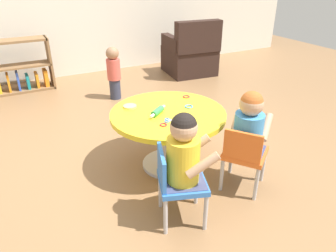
% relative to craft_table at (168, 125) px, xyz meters
% --- Properties ---
extents(ground_plane, '(10.00, 10.00, 0.00)m').
position_rel_craft_table_xyz_m(ground_plane, '(0.00, 0.00, -0.39)').
color(ground_plane, olive).
extents(craft_table, '(0.93, 0.93, 0.51)m').
position_rel_craft_table_xyz_m(craft_table, '(0.00, 0.00, 0.00)').
color(craft_table, silver).
rests_on(craft_table, ground).
extents(child_chair_left, '(0.38, 0.38, 0.54)m').
position_rel_craft_table_xyz_m(child_chair_left, '(-0.24, -0.60, -0.09)').
color(child_chair_left, '#B7B7BC').
rests_on(child_chair_left, ground).
extents(seated_child_left, '(0.41, 0.37, 0.51)m').
position_rel_craft_table_xyz_m(seated_child_left, '(-0.21, -0.61, 0.14)').
color(seated_child_left, '#3F4772').
rests_on(seated_child_left, ground).
extents(child_chair_right, '(0.42, 0.42, 0.54)m').
position_rel_craft_table_xyz_m(child_chair_right, '(0.36, -0.54, -0.09)').
color(child_chair_right, '#B7B7BC').
rests_on(child_chair_right, ground).
extents(seated_child_right, '(0.44, 0.42, 0.51)m').
position_rel_craft_table_xyz_m(seated_child_right, '(0.39, -0.51, 0.14)').
color(seated_child_right, '#3F4772').
rests_on(seated_child_right, ground).
extents(bookshelf_low, '(0.93, 0.28, 0.70)m').
position_rel_craft_table_xyz_m(bookshelf_low, '(-0.97, 2.55, -0.09)').
color(bookshelf_low, olive).
rests_on(bookshelf_low, ground).
extents(armchair_dark, '(0.77, 0.78, 0.85)m').
position_rel_craft_table_xyz_m(armchair_dark, '(1.52, 2.15, -0.08)').
color(armchair_dark, black).
rests_on(armchair_dark, ground).
extents(toddler_standing, '(0.17, 0.17, 0.67)m').
position_rel_craft_table_xyz_m(toddler_standing, '(0.11, 1.69, -0.03)').
color(toddler_standing, '#33384C').
rests_on(toddler_standing, ground).
extents(rolling_pin, '(0.20, 0.16, 0.05)m').
position_rel_craft_table_xyz_m(rolling_pin, '(-0.09, -0.00, 0.14)').
color(rolling_pin, green).
rests_on(rolling_pin, craft_table).
extents(craft_scissors, '(0.14, 0.11, 0.01)m').
position_rel_craft_table_xyz_m(craft_scissors, '(-0.06, -0.15, 0.12)').
color(craft_scissors, silver).
rests_on(craft_scissors, craft_table).
extents(playdough_blob_0, '(0.11, 0.11, 0.02)m').
position_rel_craft_table_xyz_m(playdough_blob_0, '(-0.24, 0.23, 0.12)').
color(playdough_blob_0, '#F2CC72').
rests_on(playdough_blob_0, craft_table).
extents(cookie_cutter_0, '(0.07, 0.07, 0.01)m').
position_rel_craft_table_xyz_m(cookie_cutter_0, '(0.20, 0.01, 0.12)').
color(cookie_cutter_0, '#3F99D8').
rests_on(cookie_cutter_0, craft_table).
extents(cookie_cutter_1, '(0.06, 0.06, 0.01)m').
position_rel_craft_table_xyz_m(cookie_cutter_1, '(-0.14, -0.19, 0.12)').
color(cookie_cutter_1, red).
rests_on(cookie_cutter_1, craft_table).
extents(cookie_cutter_2, '(0.06, 0.06, 0.01)m').
position_rel_craft_table_xyz_m(cookie_cutter_2, '(0.29, 0.21, 0.12)').
color(cookie_cutter_2, red).
rests_on(cookie_cutter_2, craft_table).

